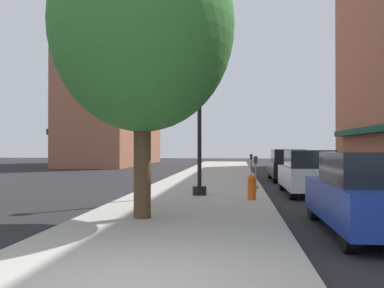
% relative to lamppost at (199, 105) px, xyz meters
% --- Properties ---
extents(ground_plane, '(90.00, 90.00, 0.00)m').
position_rel_lamppost_xyz_m(ground_plane, '(3.92, 8.48, -3.20)').
color(ground_plane, '#232326').
extents(sidewalk_slab, '(4.80, 50.00, 0.12)m').
position_rel_lamppost_xyz_m(sidewalk_slab, '(-0.08, 9.48, -3.14)').
color(sidewalk_slab, '#A8A399').
rests_on(sidewalk_slab, ground).
extents(building_far_background, '(6.80, 18.00, 17.33)m').
position_rel_lamppost_xyz_m(building_far_background, '(-11.09, 27.48, 5.44)').
color(building_far_background, '#9E6047').
rests_on(building_far_background, ground).
extents(lamppost, '(0.48, 0.48, 5.90)m').
position_rel_lamppost_xyz_m(lamppost, '(0.00, 0.00, 0.00)').
color(lamppost, black).
rests_on(lamppost, sidewalk_slab).
extents(fire_hydrant, '(0.33, 0.26, 0.79)m').
position_rel_lamppost_xyz_m(fire_hydrant, '(1.74, -1.13, -2.68)').
color(fire_hydrant, '#E05614').
rests_on(fire_hydrant, sidewalk_slab).
extents(parking_meter_near, '(0.14, 0.09, 1.31)m').
position_rel_lamppost_xyz_m(parking_meter_near, '(1.97, 1.33, -2.25)').
color(parking_meter_near, slate).
rests_on(parking_meter_near, sidewalk_slab).
extents(parking_meter_far, '(0.14, 0.09, 1.31)m').
position_rel_lamppost_xyz_m(parking_meter_far, '(1.97, 6.21, -2.25)').
color(parking_meter_far, slate).
rests_on(parking_meter_far, sidewalk_slab).
extents(tree_near, '(4.29, 4.29, 6.94)m').
position_rel_lamppost_xyz_m(tree_near, '(-0.91, -4.78, 1.37)').
color(tree_near, '#4C3823').
rests_on(tree_near, sidewalk_slab).
extents(car_blue, '(1.80, 4.30, 1.66)m').
position_rel_lamppost_xyz_m(car_blue, '(3.92, -5.56, -2.39)').
color(car_blue, black).
rests_on(car_blue, ground).
extents(car_white, '(1.80, 4.30, 1.66)m').
position_rel_lamppost_xyz_m(car_white, '(3.92, 1.59, -2.39)').
color(car_white, black).
rests_on(car_white, ground).
extents(car_black, '(1.80, 4.30, 1.66)m').
position_rel_lamppost_xyz_m(car_black, '(3.92, 8.07, -2.39)').
color(car_black, black).
rests_on(car_black, ground).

